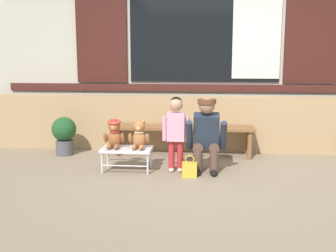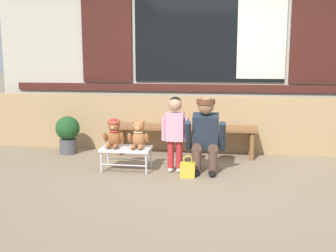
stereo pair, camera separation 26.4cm
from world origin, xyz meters
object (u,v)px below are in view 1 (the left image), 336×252
object	(u,v)px
wooden_bench_long	(183,131)
potted_plant	(64,134)
adult_crouching	(207,135)
handbag_on_ground	(190,169)
small_display_bench	(127,150)
teddy_bear_with_hat	(114,134)
child_standing	(176,126)
teddy_bear_plain	(139,136)

from	to	relation	value
wooden_bench_long	potted_plant	size ratio (longest dim) A/B	3.68
adult_crouching	handbag_on_ground	size ratio (longest dim) A/B	3.49
small_display_bench	handbag_on_ground	bearing A→B (deg)	-13.16
small_display_bench	potted_plant	distance (m)	1.34
wooden_bench_long	potted_plant	world-z (taller)	potted_plant
teddy_bear_with_hat	child_standing	world-z (taller)	child_standing
adult_crouching	handbag_on_ground	bearing A→B (deg)	-128.81
wooden_bench_long	small_display_bench	size ratio (longest dim) A/B	3.28
teddy_bear_plain	child_standing	xyz separation A→B (m)	(0.47, 0.04, 0.13)
potted_plant	teddy_bear_plain	bearing A→B (deg)	-31.08
wooden_bench_long	teddy_bear_with_hat	bearing A→B (deg)	-132.26
teddy_bear_with_hat	teddy_bear_plain	world-z (taller)	same
teddy_bear_plain	child_standing	size ratio (longest dim) A/B	0.38
child_standing	small_display_bench	bearing A→B (deg)	-176.49
teddy_bear_plain	handbag_on_ground	xyz separation A→B (m)	(0.65, -0.19, -0.37)
teddy_bear_plain	potted_plant	world-z (taller)	teddy_bear_plain
wooden_bench_long	teddy_bear_with_hat	size ratio (longest dim) A/B	5.78
child_standing	teddy_bear_plain	bearing A→B (deg)	-175.46
wooden_bench_long	small_display_bench	distance (m)	1.12
teddy_bear_plain	adult_crouching	world-z (taller)	adult_crouching
small_display_bench	handbag_on_ground	distance (m)	0.85
teddy_bear_with_hat	child_standing	distance (m)	0.80
handbag_on_ground	potted_plant	world-z (taller)	potted_plant
potted_plant	child_standing	bearing A→B (deg)	-22.72
small_display_bench	teddy_bear_with_hat	size ratio (longest dim) A/B	1.76
potted_plant	adult_crouching	bearing A→B (deg)	-18.19
wooden_bench_long	teddy_bear_with_hat	world-z (taller)	teddy_bear_with_hat
small_display_bench	adult_crouching	xyz separation A→B (m)	(1.02, 0.07, 0.21)
child_standing	adult_crouching	xyz separation A→B (m)	(0.39, 0.03, -0.11)
small_display_bench	teddy_bear_plain	size ratio (longest dim) A/B	1.76
wooden_bench_long	handbag_on_ground	world-z (taller)	wooden_bench_long
adult_crouching	potted_plant	xyz separation A→B (m)	(-2.12, 0.70, -0.16)
wooden_bench_long	handbag_on_ground	bearing A→B (deg)	-81.87
small_display_bench	child_standing	xyz separation A→B (m)	(0.63, 0.04, 0.33)
wooden_bench_long	adult_crouching	distance (m)	0.92
small_display_bench	teddy_bear_plain	xyz separation A→B (m)	(0.16, 0.00, 0.20)
teddy_bear_plain	handbag_on_ground	size ratio (longest dim) A/B	1.34
wooden_bench_long	child_standing	bearing A→B (deg)	-92.06
teddy_bear_with_hat	teddy_bear_plain	bearing A→B (deg)	-0.13
adult_crouching	potted_plant	size ratio (longest dim) A/B	1.67
handbag_on_ground	wooden_bench_long	bearing A→B (deg)	98.13
teddy_bear_with_hat	potted_plant	distance (m)	1.22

